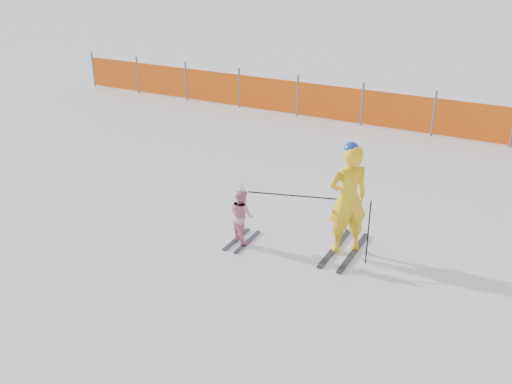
# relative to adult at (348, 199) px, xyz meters

# --- Properties ---
(ground) EXTENTS (120.00, 120.00, 0.00)m
(ground) POSITION_rel_adult_xyz_m (-1.48, -0.96, -1.00)
(ground) COLOR white
(ground) RESTS_ON ground
(adult) EXTENTS (0.82, 1.47, 2.00)m
(adult) POSITION_rel_adult_xyz_m (0.00, 0.00, 0.00)
(adult) COLOR black
(adult) RESTS_ON ground
(child) EXTENTS (0.60, 0.89, 1.17)m
(child) POSITION_rel_adult_xyz_m (-1.74, -0.51, -0.47)
(child) COLOR black
(child) RESTS_ON ground
(ski_poles) EXTENTS (2.09, 0.47, 1.15)m
(ski_poles) POSITION_rel_adult_xyz_m (-0.31, -0.23, -0.19)
(ski_poles) COLOR black
(ski_poles) RESTS_ON ground
(safety_fence) EXTENTS (17.09, 0.06, 1.25)m
(safety_fence) POSITION_rel_adult_xyz_m (-3.53, 7.04, -0.45)
(safety_fence) COLOR #595960
(safety_fence) RESTS_ON ground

